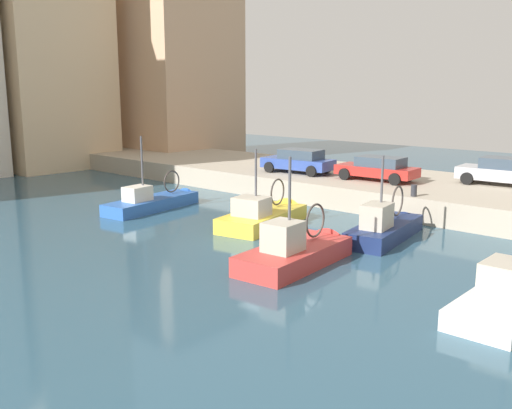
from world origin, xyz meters
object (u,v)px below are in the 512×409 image
at_px(fishing_boat_yellow, 267,222).
at_px(mooring_bollard_mid, 414,191).
at_px(fishing_boat_red, 300,259).
at_px(fishing_boat_navy, 387,234).
at_px(parked_car_blue, 299,161).
at_px(fishing_boat_blue, 157,206).
at_px(parked_car_silver, 503,171).
at_px(parked_car_red, 378,168).

xyz_separation_m(fishing_boat_yellow, mooring_bollard_mid, (5.00, -4.72, 1.36)).
bearing_deg(fishing_boat_yellow, mooring_bollard_mid, -43.36).
distance_m(fishing_boat_red, fishing_boat_navy, 5.26).
relative_size(fishing_boat_yellow, fishing_boat_navy, 1.00).
bearing_deg(parked_car_blue, fishing_boat_blue, 161.68).
height_order(parked_car_silver, parked_car_red, parked_car_silver).
height_order(parked_car_blue, parked_car_red, parked_car_blue).
bearing_deg(fishing_boat_navy, mooring_bollard_mid, 9.74).
bearing_deg(mooring_bollard_mid, fishing_boat_red, -179.89).
xyz_separation_m(fishing_boat_red, parked_car_silver, (14.64, -1.94, 1.80)).
bearing_deg(fishing_boat_yellow, fishing_boat_navy, -73.73).
distance_m(fishing_boat_blue, parked_car_red, 12.03).
xyz_separation_m(fishing_boat_navy, parked_car_silver, (9.41, -1.36, 1.79)).
relative_size(parked_car_silver, parked_car_red, 0.99).
height_order(parked_car_red, mooring_bollard_mid, parked_car_red).
bearing_deg(parked_car_silver, parked_car_red, 118.09).
height_order(fishing_boat_red, fishing_boat_navy, fishing_boat_red).
xyz_separation_m(fishing_boat_yellow, parked_car_blue, (7.37, 3.85, 1.80)).
relative_size(fishing_boat_navy, mooring_bollard_mid, 10.82).
xyz_separation_m(parked_car_blue, parked_car_silver, (3.59, -10.53, 0.01)).
bearing_deg(mooring_bollard_mid, parked_car_blue, 74.56).
height_order(fishing_boat_yellow, parked_car_silver, fishing_boat_yellow).
bearing_deg(parked_car_silver, fishing_boat_blue, 132.06).
height_order(fishing_boat_navy, parked_car_silver, fishing_boat_navy).
xyz_separation_m(parked_car_silver, mooring_bollard_mid, (-5.95, 1.96, -0.46)).
distance_m(parked_car_blue, parked_car_red, 4.98).
bearing_deg(parked_car_red, mooring_bollard_mid, -129.29).
bearing_deg(mooring_bollard_mid, parked_car_silver, -18.19).
relative_size(fishing_boat_blue, parked_car_silver, 1.47).
distance_m(fishing_boat_navy, parked_car_blue, 11.00).
bearing_deg(fishing_boat_red, parked_car_blue, 37.87).
xyz_separation_m(fishing_boat_blue, parked_car_blue, (8.44, -2.79, 1.82)).
relative_size(fishing_boat_blue, fishing_boat_red, 1.11).
distance_m(parked_car_red, mooring_bollard_mid, 4.71).
xyz_separation_m(fishing_boat_navy, parked_car_blue, (5.82, 9.17, 1.78)).
bearing_deg(fishing_boat_yellow, parked_car_silver, -31.37).
xyz_separation_m(fishing_boat_red, parked_car_blue, (11.05, 8.59, 1.79)).
height_order(fishing_boat_blue, fishing_boat_red, fishing_boat_red).
distance_m(fishing_boat_red, mooring_bollard_mid, 8.78).
distance_m(fishing_boat_red, parked_car_red, 12.34).
xyz_separation_m(fishing_boat_blue, fishing_boat_yellow, (1.07, -6.64, 0.02)).
relative_size(parked_car_red, mooring_bollard_mid, 8.09).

